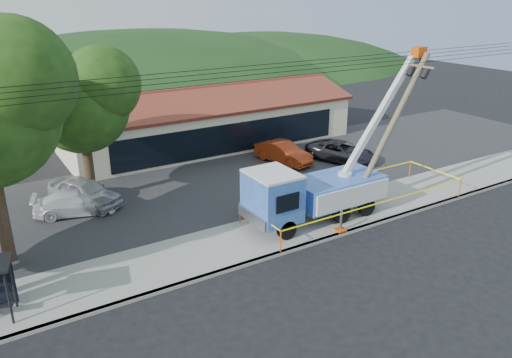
{
  "coord_description": "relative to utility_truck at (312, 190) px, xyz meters",
  "views": [
    {
      "loc": [
        -12.87,
        -14.79,
        11.62
      ],
      "look_at": [
        -0.72,
        5.0,
        2.75
      ],
      "focal_mm": 35.0,
      "sensor_mm": 36.0,
      "label": 1
    }
  ],
  "objects": [
    {
      "name": "ground",
      "position": [
        -2.2,
        -4.15,
        -1.81
      ],
      "size": [
        120.0,
        120.0,
        0.0
      ],
      "primitive_type": "plane",
      "color": "black",
      "rests_on": "ground"
    },
    {
      "name": "curb",
      "position": [
        -2.2,
        -2.05,
        -1.74
      ],
      "size": [
        60.0,
        0.25,
        0.15
      ],
      "primitive_type": "cube",
      "color": "#99978F",
      "rests_on": "ground"
    },
    {
      "name": "sidewalk",
      "position": [
        -2.2,
        -0.15,
        -1.74
      ],
      "size": [
        60.0,
        4.0,
        0.15
      ],
      "primitive_type": "cube",
      "color": "#99978F",
      "rests_on": "ground"
    },
    {
      "name": "parking_lot",
      "position": [
        -2.2,
        7.85,
        -1.76
      ],
      "size": [
        60.0,
        12.0,
        0.1
      ],
      "primitive_type": "cube",
      "color": "#28282B",
      "rests_on": "ground"
    },
    {
      "name": "strip_mall",
      "position": [
        1.8,
        15.83,
        0.07
      ],
      "size": [
        22.5,
        8.53,
        4.67
      ],
      "color": "beige",
      "rests_on": "ground"
    },
    {
      "name": "tree_lot",
      "position": [
        -9.2,
        8.85,
        4.4
      ],
      "size": [
        6.3,
        5.6,
        8.94
      ],
      "color": "#332316",
      "rests_on": "ground"
    },
    {
      "name": "hill_center",
      "position": [
        7.8,
        50.85,
        -1.81
      ],
      "size": [
        89.6,
        64.0,
        32.0
      ],
      "primitive_type": "ellipsoid",
      "color": "#173513",
      "rests_on": "ground"
    },
    {
      "name": "hill_east",
      "position": [
        27.8,
        50.85,
        -1.81
      ],
      "size": [
        72.8,
        52.0,
        26.0
      ],
      "primitive_type": "ellipsoid",
      "color": "#173513",
      "rests_on": "ground"
    },
    {
      "name": "utility_truck",
      "position": [
        0.0,
        0.0,
        0.0
      ],
      "size": [
        10.7,
        4.19,
        8.58
      ],
      "color": "black",
      "rests_on": "ground"
    },
    {
      "name": "leaning_pole",
      "position": [
        4.43,
        -0.81,
        2.92
      ],
      "size": [
        5.19,
        1.74,
        8.48
      ],
      "color": "brown",
      "rests_on": "ground"
    },
    {
      "name": "caution_tape",
      "position": [
        2.97,
        -0.18,
        -0.83
      ],
      "size": [
        12.77,
        3.87,
        1.12
      ],
      "color": "#DB4D0B",
      "rests_on": "ground"
    },
    {
      "name": "car_silver",
      "position": [
        -9.72,
        8.31,
        -1.81
      ],
      "size": [
        3.86,
        4.99,
        1.59
      ],
      "primitive_type": "imported",
      "rotation": [
        0.0,
        0.0,
        0.49
      ],
      "color": "#9EA1A4",
      "rests_on": "ground"
    },
    {
      "name": "car_red",
      "position": [
        4.08,
        8.58,
        -1.81
      ],
      "size": [
        2.51,
        4.7,
        1.47
      ],
      "primitive_type": "imported",
      "rotation": [
        0.0,
        0.0,
        0.22
      ],
      "color": "#A73210",
      "rests_on": "ground"
    },
    {
      "name": "car_white",
      "position": [
        -10.47,
        7.39,
        -1.81
      ],
      "size": [
        4.63,
        2.79,
        1.26
      ],
      "primitive_type": "imported",
      "rotation": [
        0.0,
        0.0,
        1.32
      ],
      "color": "white",
      "rests_on": "ground"
    },
    {
      "name": "car_dark",
      "position": [
        7.79,
        6.74,
        -1.81
      ],
      "size": [
        3.87,
        5.55,
        1.41
      ],
      "primitive_type": "imported",
      "rotation": [
        0.0,
        0.0,
        0.34
      ],
      "color": "black",
      "rests_on": "ground"
    }
  ]
}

